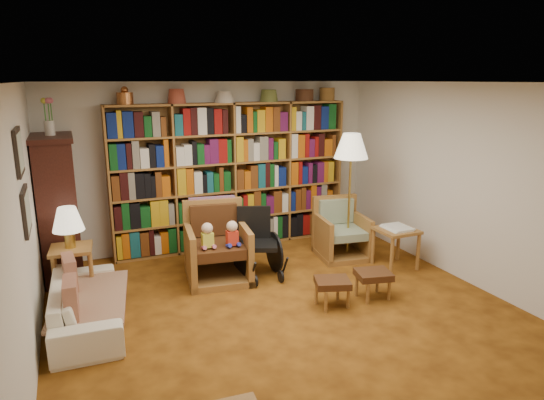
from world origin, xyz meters
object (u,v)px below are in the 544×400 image
armchair_leather (215,247)px  floor_lamp (351,151)px  sofa (86,303)px  side_table_papers (396,235)px  armchair_sage (339,234)px  side_table_lamp (72,259)px  wheelchair (258,245)px  footstool_b (373,276)px  footstool_a (332,284)px

armchair_leather → floor_lamp: size_ratio=0.56×
sofa → side_table_papers: 4.01m
armchair_sage → side_table_lamp: bearing=-179.4°
side_table_lamp → sofa: bearing=-82.5°
side_table_lamp → wheelchair: size_ratio=0.69×
armchair_leather → wheelchair: armchair_leather is taller
wheelchair → footstool_b: wheelchair is taller
armchair_sage → wheelchair: size_ratio=0.94×
side_table_papers → footstool_b: side_table_papers is taller
armchair_leather → armchair_sage: bearing=2.3°
armchair_leather → side_table_papers: size_ratio=1.74×
floor_lamp → footstool_b: floor_lamp is taller
armchair_leather → side_table_papers: bearing=-15.1°
armchair_sage → side_table_papers: bearing=-56.5°
armchair_sage → footstool_b: bearing=-104.7°
floor_lamp → side_table_lamp: bearing=178.9°
footstool_b → armchair_leather: bearing=138.3°
armchair_leather → armchair_sage: armchair_leather is taller
side_table_lamp → floor_lamp: size_ratio=0.35×
side_table_papers → floor_lamp: bearing=122.4°
armchair_sage → footstool_a: armchair_sage is taller
side_table_lamp → wheelchair: 2.27m
sofa → wheelchair: wheelchair is taller
side_table_papers → side_table_lamp: bearing=170.6°
sofa → wheelchair: bearing=-73.0°
sofa → armchair_leather: size_ratio=1.66×
side_table_papers → footstool_b: (-0.85, -0.72, -0.19)m
side_table_lamp → footstool_a: size_ratio=1.34×
armchair_leather → wheelchair: 0.55m
footstool_b → side_table_papers: bearing=40.2°
sofa → footstool_a: size_ratio=3.59×
side_table_papers → sofa: bearing=-178.8°
side_table_lamp → footstool_b: side_table_lamp is taller
footstool_a → armchair_sage: bearing=57.1°
footstool_a → side_table_papers: bearing=27.0°
wheelchair → floor_lamp: (1.46, 0.12, 1.14)m
wheelchair → side_table_lamp: bearing=175.1°
floor_lamp → sofa: bearing=-169.2°
sofa → footstool_b: bearing=-99.1°
sofa → footstool_a: sofa is taller
floor_lamp → footstool_a: 2.11m
wheelchair → floor_lamp: bearing=4.8°
sofa → side_table_papers: side_table_papers is taller
wheelchair → floor_lamp: 1.86m
side_table_lamp → armchair_leather: size_ratio=0.62×
sofa → wheelchair: 2.24m
armchair_leather → footstool_b: (1.52, -1.36, -0.14)m
side_table_lamp → wheelchair: bearing=-4.9°
wheelchair → floor_lamp: floor_lamp is taller
side_table_papers → footstool_b: size_ratio=1.27×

